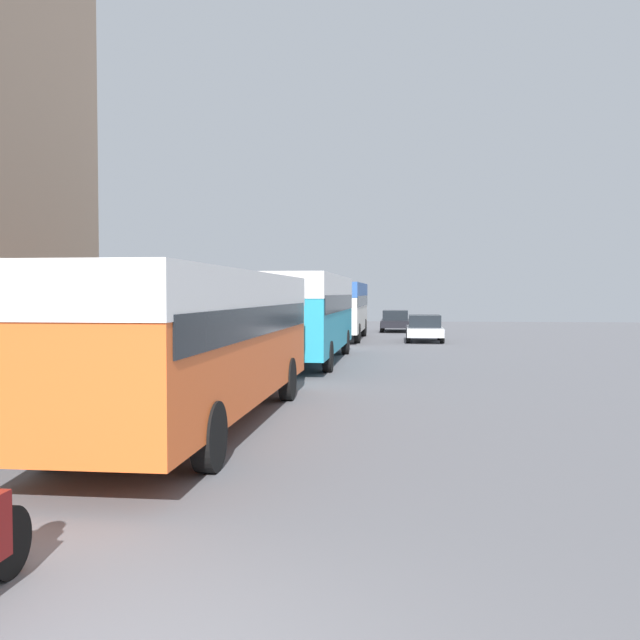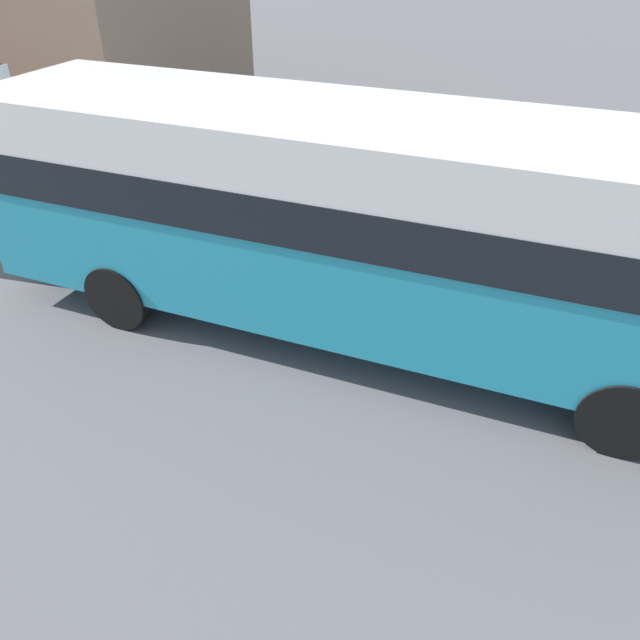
{
  "view_description": "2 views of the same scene",
  "coord_description": "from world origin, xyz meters",
  "px_view_note": "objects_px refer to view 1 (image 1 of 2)",
  "views": [
    {
      "loc": [
        1.85,
        -4.06,
        2.5
      ],
      "look_at": [
        -1.03,
        20.31,
        1.59
      ],
      "focal_mm": 40.0,
      "sensor_mm": 36.0,
      "label": 1
    },
    {
      "loc": [
        5.5,
        23.96,
        5.19
      ],
      "look_at": [
        0.16,
        21.78,
        1.38
      ],
      "focal_mm": 35.0,
      "sensor_mm": 36.0,
      "label": 2
    }
  ],
  "objects_px": {
    "bus_lead": "(199,326)",
    "car_crossing": "(395,320)",
    "bus_following": "(306,306)",
    "bus_third_in_line": "(340,303)",
    "car_far_curb": "(424,327)",
    "pedestrian_walking_away": "(271,320)"
  },
  "relations": [
    {
      "from": "pedestrian_walking_away",
      "to": "car_far_curb",
      "type": "bearing_deg",
      "value": -15.22
    },
    {
      "from": "bus_following",
      "to": "bus_lead",
      "type": "bearing_deg",
      "value": -91.27
    },
    {
      "from": "bus_lead",
      "to": "pedestrian_walking_away",
      "type": "height_order",
      "value": "bus_lead"
    },
    {
      "from": "bus_lead",
      "to": "car_far_curb",
      "type": "relative_size",
      "value": 2.49
    },
    {
      "from": "car_crossing",
      "to": "bus_lead",
      "type": "bearing_deg",
      "value": -95.5
    },
    {
      "from": "car_far_curb",
      "to": "car_crossing",
      "type": "bearing_deg",
      "value": 99.55
    },
    {
      "from": "bus_lead",
      "to": "car_crossing",
      "type": "xyz_separation_m",
      "value": [
        3.27,
        33.95,
        -1.16
      ]
    },
    {
      "from": "bus_following",
      "to": "pedestrian_walking_away",
      "type": "bearing_deg",
      "value": 105.87
    },
    {
      "from": "bus_lead",
      "to": "car_far_curb",
      "type": "height_order",
      "value": "bus_lead"
    },
    {
      "from": "bus_lead",
      "to": "car_crossing",
      "type": "height_order",
      "value": "bus_lead"
    },
    {
      "from": "car_far_curb",
      "to": "pedestrian_walking_away",
      "type": "bearing_deg",
      "value": 164.78
    },
    {
      "from": "car_crossing",
      "to": "car_far_curb",
      "type": "bearing_deg",
      "value": -80.45
    },
    {
      "from": "bus_following",
      "to": "bus_third_in_line",
      "type": "height_order",
      "value": "bus_following"
    },
    {
      "from": "car_crossing",
      "to": "pedestrian_walking_away",
      "type": "height_order",
      "value": "pedestrian_walking_away"
    },
    {
      "from": "bus_lead",
      "to": "bus_third_in_line",
      "type": "distance_m",
      "value": 25.57
    },
    {
      "from": "bus_lead",
      "to": "bus_third_in_line",
      "type": "height_order",
      "value": "bus_third_in_line"
    },
    {
      "from": "bus_following",
      "to": "car_far_curb",
      "type": "bearing_deg",
      "value": 68.24
    },
    {
      "from": "car_crossing",
      "to": "car_far_curb",
      "type": "xyz_separation_m",
      "value": [
        1.62,
        -9.63,
        -0.0
      ]
    },
    {
      "from": "bus_third_in_line",
      "to": "car_far_curb",
      "type": "height_order",
      "value": "bus_third_in_line"
    },
    {
      "from": "bus_following",
      "to": "car_crossing",
      "type": "distance_m",
      "value": 21.42
    },
    {
      "from": "pedestrian_walking_away",
      "to": "bus_lead",
      "type": "bearing_deg",
      "value": -82.18
    },
    {
      "from": "bus_lead",
      "to": "car_far_curb",
      "type": "bearing_deg",
      "value": 78.64
    }
  ]
}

